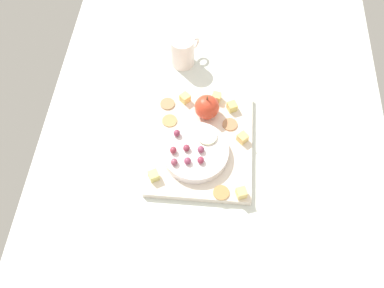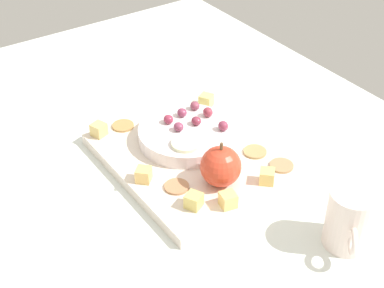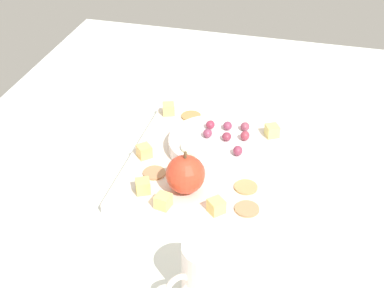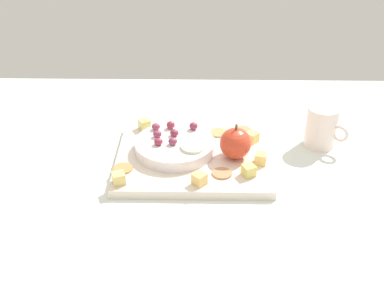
# 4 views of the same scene
# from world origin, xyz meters

# --- Properties ---
(table) EXTENTS (1.26, 0.95, 0.04)m
(table) POSITION_xyz_m (0.00, 0.00, 0.02)
(table) COLOR silver
(table) RESTS_ON ground
(platter) EXTENTS (0.33, 0.27, 0.02)m
(platter) POSITION_xyz_m (0.00, -0.03, 0.04)
(platter) COLOR silver
(platter) RESTS_ON table
(serving_dish) EXTENTS (0.17, 0.17, 0.03)m
(serving_dish) POSITION_xyz_m (0.04, -0.04, 0.07)
(serving_dish) COLOR white
(serving_dish) RESTS_ON platter
(apple_whole) EXTENTS (0.07, 0.07, 0.07)m
(apple_whole) POSITION_xyz_m (-0.09, -0.02, 0.09)
(apple_whole) COLOR red
(apple_whole) RESTS_ON platter
(apple_stem) EXTENTS (0.01, 0.00, 0.01)m
(apple_stem) POSITION_xyz_m (-0.09, -0.02, 0.13)
(apple_stem) COLOR brown
(apple_stem) RESTS_ON apple_whole
(cheese_cube_0) EXTENTS (0.03, 0.03, 0.02)m
(cheese_cube_0) POSITION_xyz_m (-0.13, -0.09, 0.07)
(cheese_cube_0) COLOR #F2D270
(cheese_cube_0) RESTS_ON platter
(cheese_cube_1) EXTENTS (0.03, 0.03, 0.02)m
(cheese_cube_1) POSITION_xyz_m (-0.01, 0.08, 0.07)
(cheese_cube_1) COLOR #F1C36D
(cheese_cube_1) RESTS_ON platter
(cheese_cube_2) EXTENTS (0.03, 0.03, 0.02)m
(cheese_cube_2) POSITION_xyz_m (0.14, 0.08, 0.07)
(cheese_cube_2) COLOR #E3C571
(cheese_cube_2) RESTS_ON platter
(cheese_cube_3) EXTENTS (0.03, 0.03, 0.02)m
(cheese_cube_3) POSITION_xyz_m (-0.14, 0.00, 0.07)
(cheese_cube_3) COLOR #F2C772
(cheese_cube_3) RESTS_ON platter
(cheese_cube_4) EXTENTS (0.03, 0.03, 0.02)m
(cheese_cube_4) POSITION_xyz_m (-0.11, 0.04, 0.07)
(cheese_cube_4) COLOR #E3CF6C
(cheese_cube_4) RESTS_ON platter
(cheese_cube_5) EXTENTS (0.03, 0.03, 0.02)m
(cheese_cube_5) POSITION_xyz_m (0.12, -0.14, 0.07)
(cheese_cube_5) COLOR #E1D673
(cheese_cube_5) RESTS_ON platter
(cracker_0) EXTENTS (0.04, 0.04, 0.00)m
(cracker_0) POSITION_xyz_m (-0.06, -0.12, 0.06)
(cracker_0) COLOR tan
(cracker_0) RESTS_ON platter
(cracker_1) EXTENTS (0.04, 0.04, 0.00)m
(cracker_1) POSITION_xyz_m (0.14, 0.03, 0.06)
(cracker_1) COLOR #B1864C
(cracker_1) RESTS_ON platter
(cracker_2) EXTENTS (0.04, 0.04, 0.00)m
(cracker_2) POSITION_xyz_m (-0.11, -0.14, 0.06)
(cracker_2) COLOR tan
(cracker_2) RESTS_ON platter
(cracker_3) EXTENTS (0.04, 0.04, 0.00)m
(cracker_3) POSITION_xyz_m (-0.06, 0.04, 0.06)
(cracker_3) COLOR tan
(cracker_3) RESTS_ON platter
(grape_0) EXTENTS (0.02, 0.02, 0.02)m
(grape_0) POSITION_xyz_m (0.08, -0.06, 0.09)
(grape_0) COLOR #8A3855
(grape_0) RESTS_ON serving_dish
(grape_1) EXTENTS (0.02, 0.02, 0.02)m
(grape_1) POSITION_xyz_m (0.04, -0.03, 0.09)
(grape_1) COLOR #893A57
(grape_1) RESTS_ON serving_dish
(grape_2) EXTENTS (0.02, 0.02, 0.02)m
(grape_2) POSITION_xyz_m (0.04, -0.07, 0.09)
(grape_2) COLOR #862F44
(grape_2) RESTS_ON serving_dish
(grape_3) EXTENTS (0.02, 0.02, 0.02)m
(grape_3) POSITION_xyz_m (-0.00, -0.10, 0.09)
(grape_3) COLOR #89344E
(grape_3) RESTS_ON serving_dish
(grape_4) EXTENTS (0.02, 0.02, 0.02)m
(grape_4) POSITION_xyz_m (0.05, -0.10, 0.09)
(grape_4) COLOR #973445
(grape_4) RESTS_ON serving_dish
(grape_5) EXTENTS (0.02, 0.02, 0.02)m
(grape_5) POSITION_xyz_m (0.08, -0.09, 0.09)
(grape_5) COLOR #8F3F54
(grape_5) RESTS_ON serving_dish
(grape_6) EXTENTS (0.02, 0.02, 0.02)m
(grape_6) POSITION_xyz_m (0.07, -0.03, 0.09)
(grape_6) COLOR #973048
(grape_6) RESTS_ON serving_dish
(apple_slice_0) EXTENTS (0.05, 0.05, 0.01)m
(apple_slice_0) POSITION_xyz_m (0.00, -0.02, 0.08)
(apple_slice_0) COLOR beige
(apple_slice_0) RESTS_ON serving_dish
(cup) EXTENTS (0.09, 0.08, 0.10)m
(cup) POSITION_xyz_m (-0.29, -0.11, 0.08)
(cup) COLOR white
(cup) RESTS_ON table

